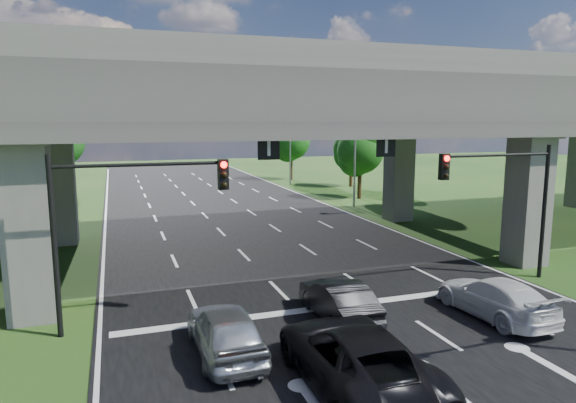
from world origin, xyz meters
TOP-DOWN VIEW (x-y plane):
  - ground at (0.00, 0.00)m, footprint 160.00×160.00m
  - road at (0.00, 10.00)m, footprint 18.00×120.00m
  - overpass at (0.00, 12.00)m, footprint 80.00×15.00m
  - signal_right at (7.82, 3.94)m, footprint 5.76×0.54m
  - signal_left at (-7.82, 3.94)m, footprint 5.76×0.54m
  - streetlight_far at (10.10, 24.00)m, footprint 3.38×0.25m
  - streetlight_beyond at (10.10, 40.00)m, footprint 3.38×0.25m
  - tree_left_near at (-13.95, 26.00)m, footprint 4.50×4.50m
  - tree_left_far at (-12.95, 42.00)m, footprint 4.80×4.80m
  - tree_right_near at (13.05, 28.00)m, footprint 4.20×4.20m
  - tree_right_mid at (16.05, 36.00)m, footprint 3.91×3.90m
  - tree_right_far at (12.05, 44.00)m, footprint 4.50×4.50m
  - car_silver at (-5.13, 0.90)m, footprint 1.86×4.57m
  - car_dark at (-0.76, 2.29)m, footprint 1.62×4.39m
  - car_white at (4.69, 0.74)m, footprint 2.16×4.95m
  - car_trailing at (-2.29, -2.15)m, footprint 2.90×6.16m

SIDE VIEW (x-z plane):
  - ground at x=0.00m, z-range 0.00..0.00m
  - road at x=0.00m, z-range 0.00..0.03m
  - car_white at x=4.69m, z-range 0.03..1.45m
  - car_dark at x=-0.76m, z-range 0.03..1.47m
  - car_silver at x=-5.13m, z-range 0.03..1.58m
  - car_trailing at x=-2.29m, z-range 0.03..1.73m
  - tree_right_mid at x=16.05m, z-range 0.79..7.55m
  - signal_right at x=7.82m, z-range 1.19..7.19m
  - signal_left at x=-7.82m, z-range 1.19..7.19m
  - tree_right_near at x=13.05m, z-range 0.86..8.14m
  - tree_left_near at x=-13.95m, z-range 0.92..8.72m
  - tree_right_far at x=12.05m, z-range 0.92..8.72m
  - tree_left_far at x=-12.95m, z-range 0.98..9.30m
  - streetlight_far at x=10.10m, z-range 0.85..10.85m
  - streetlight_beyond at x=10.10m, z-range 0.85..10.85m
  - overpass at x=0.00m, z-range 2.92..12.92m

